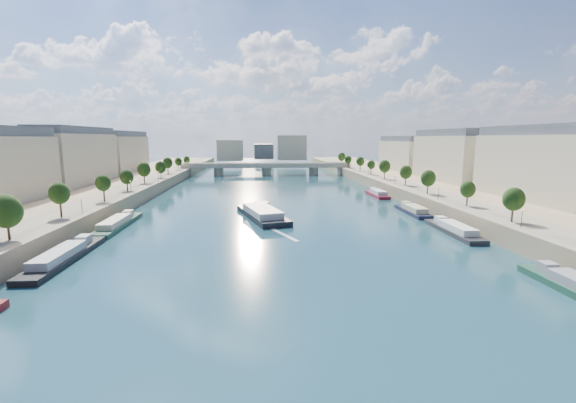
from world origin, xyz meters
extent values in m
plane|color=#0B2E31|center=(0.00, 100.00, 0.00)|extent=(700.00, 700.00, 0.00)
cube|color=#9E8460|center=(-72.00, 100.00, 2.50)|extent=(44.00, 520.00, 5.00)
cube|color=#9E8460|center=(72.00, 100.00, 2.50)|extent=(44.00, 520.00, 5.00)
cube|color=gray|center=(-57.00, 100.00, 5.05)|extent=(14.00, 520.00, 0.10)
cube|color=gray|center=(57.00, 100.00, 5.05)|extent=(14.00, 520.00, 0.10)
cylinder|color=#382B1E|center=(-55.00, 42.00, 6.91)|extent=(0.50, 0.50, 3.82)
ellipsoid|color=black|center=(-55.00, 42.00, 10.50)|extent=(4.80, 4.80, 5.52)
cylinder|color=#382B1E|center=(-55.00, 66.00, 6.91)|extent=(0.50, 0.50, 3.82)
ellipsoid|color=black|center=(-55.00, 66.00, 10.50)|extent=(4.80, 4.80, 5.52)
cylinder|color=#382B1E|center=(-55.00, 90.00, 6.91)|extent=(0.50, 0.50, 3.82)
ellipsoid|color=black|center=(-55.00, 90.00, 10.50)|extent=(4.80, 4.80, 5.52)
cylinder|color=#382B1E|center=(-55.00, 114.00, 6.91)|extent=(0.50, 0.50, 3.82)
ellipsoid|color=black|center=(-55.00, 114.00, 10.50)|extent=(4.80, 4.80, 5.52)
cylinder|color=#382B1E|center=(-55.00, 138.00, 6.91)|extent=(0.50, 0.50, 3.82)
ellipsoid|color=black|center=(-55.00, 138.00, 10.50)|extent=(4.80, 4.80, 5.52)
cylinder|color=#382B1E|center=(-55.00, 162.00, 6.91)|extent=(0.50, 0.50, 3.82)
ellipsoid|color=black|center=(-55.00, 162.00, 10.50)|extent=(4.80, 4.80, 5.52)
cylinder|color=#382B1E|center=(-55.00, 186.00, 6.91)|extent=(0.50, 0.50, 3.82)
ellipsoid|color=black|center=(-55.00, 186.00, 10.50)|extent=(4.80, 4.80, 5.52)
cylinder|color=#382B1E|center=(-55.00, 210.00, 6.91)|extent=(0.50, 0.50, 3.82)
ellipsoid|color=black|center=(-55.00, 210.00, 10.50)|extent=(4.80, 4.80, 5.52)
cylinder|color=#382B1E|center=(-55.00, 234.00, 6.91)|extent=(0.50, 0.50, 3.82)
ellipsoid|color=black|center=(-55.00, 234.00, 10.50)|extent=(4.80, 4.80, 5.52)
cylinder|color=#382B1E|center=(55.00, 50.00, 6.91)|extent=(0.50, 0.50, 3.82)
ellipsoid|color=black|center=(55.00, 50.00, 10.50)|extent=(4.80, 4.80, 5.52)
cylinder|color=#382B1E|center=(55.00, 74.00, 6.91)|extent=(0.50, 0.50, 3.82)
ellipsoid|color=black|center=(55.00, 74.00, 10.50)|extent=(4.80, 4.80, 5.52)
cylinder|color=#382B1E|center=(55.00, 98.00, 6.91)|extent=(0.50, 0.50, 3.82)
ellipsoid|color=black|center=(55.00, 98.00, 10.50)|extent=(4.80, 4.80, 5.52)
cylinder|color=#382B1E|center=(55.00, 122.00, 6.91)|extent=(0.50, 0.50, 3.82)
ellipsoid|color=black|center=(55.00, 122.00, 10.50)|extent=(4.80, 4.80, 5.52)
cylinder|color=#382B1E|center=(55.00, 146.00, 6.91)|extent=(0.50, 0.50, 3.82)
ellipsoid|color=black|center=(55.00, 146.00, 10.50)|extent=(4.80, 4.80, 5.52)
cylinder|color=#382B1E|center=(55.00, 170.00, 6.91)|extent=(0.50, 0.50, 3.82)
ellipsoid|color=black|center=(55.00, 170.00, 10.50)|extent=(4.80, 4.80, 5.52)
cylinder|color=#382B1E|center=(55.00, 194.00, 6.91)|extent=(0.50, 0.50, 3.82)
ellipsoid|color=black|center=(55.00, 194.00, 10.50)|extent=(4.80, 4.80, 5.52)
cylinder|color=#382B1E|center=(55.00, 218.00, 6.91)|extent=(0.50, 0.50, 3.82)
ellipsoid|color=black|center=(55.00, 218.00, 10.50)|extent=(4.80, 4.80, 5.52)
cylinder|color=#382B1E|center=(55.00, 242.00, 6.91)|extent=(0.50, 0.50, 3.82)
ellipsoid|color=black|center=(55.00, 242.00, 10.50)|extent=(4.80, 4.80, 5.52)
cylinder|color=black|center=(-52.50, 70.00, 7.00)|extent=(0.14, 0.14, 4.00)
sphere|color=#FFE5B2|center=(-52.50, 70.00, 9.10)|extent=(0.36, 0.36, 0.36)
cylinder|color=black|center=(-52.50, 110.00, 7.00)|extent=(0.14, 0.14, 4.00)
sphere|color=#FFE5B2|center=(-52.50, 110.00, 9.10)|extent=(0.36, 0.36, 0.36)
cylinder|color=black|center=(-52.50, 150.00, 7.00)|extent=(0.14, 0.14, 4.00)
sphere|color=#FFE5B2|center=(-52.50, 150.00, 9.10)|extent=(0.36, 0.36, 0.36)
cylinder|color=black|center=(-52.50, 190.00, 7.00)|extent=(0.14, 0.14, 4.00)
sphere|color=#FFE5B2|center=(-52.50, 190.00, 9.10)|extent=(0.36, 0.36, 0.36)
cylinder|color=black|center=(52.50, 45.00, 7.00)|extent=(0.14, 0.14, 4.00)
sphere|color=#FFE5B2|center=(52.50, 45.00, 9.10)|extent=(0.36, 0.36, 0.36)
cylinder|color=black|center=(52.50, 85.00, 7.00)|extent=(0.14, 0.14, 4.00)
sphere|color=#FFE5B2|center=(52.50, 85.00, 9.10)|extent=(0.36, 0.36, 0.36)
cylinder|color=black|center=(52.50, 125.00, 7.00)|extent=(0.14, 0.14, 4.00)
sphere|color=#FFE5B2|center=(52.50, 125.00, 9.10)|extent=(0.36, 0.36, 0.36)
cylinder|color=black|center=(52.50, 165.00, 7.00)|extent=(0.14, 0.14, 4.00)
sphere|color=#FFE5B2|center=(52.50, 165.00, 9.10)|extent=(0.36, 0.36, 0.36)
cylinder|color=black|center=(52.50, 205.00, 7.00)|extent=(0.14, 0.14, 4.00)
sphere|color=#FFE5B2|center=(52.50, 205.00, 9.10)|extent=(0.36, 0.36, 0.36)
cube|color=#BDB291|center=(-85.00, 141.00, 15.00)|extent=(16.00, 52.00, 20.00)
cube|color=#474C54|center=(-85.00, 141.00, 26.60)|extent=(14.72, 50.44, 3.20)
cube|color=#BDB291|center=(-85.00, 199.00, 15.00)|extent=(16.00, 52.00, 20.00)
cube|color=#474C54|center=(-85.00, 199.00, 26.60)|extent=(14.72, 50.44, 3.20)
cube|color=#BDB291|center=(85.00, 83.00, 15.00)|extent=(16.00, 52.00, 20.00)
cube|color=#474C54|center=(85.00, 83.00, 26.60)|extent=(14.72, 50.44, 3.20)
cube|color=#BDB291|center=(85.00, 141.00, 15.00)|extent=(16.00, 52.00, 20.00)
cube|color=#474C54|center=(85.00, 141.00, 26.60)|extent=(14.72, 50.44, 3.20)
cube|color=#BDB291|center=(85.00, 199.00, 15.00)|extent=(16.00, 52.00, 20.00)
cube|color=#474C54|center=(85.00, 199.00, 26.60)|extent=(14.72, 50.44, 3.20)
cube|color=#BDB291|center=(-30.00, 310.00, 14.00)|extent=(22.00, 18.00, 18.00)
cube|color=#BDB291|center=(25.00, 320.00, 16.00)|extent=(26.00, 20.00, 22.00)
cube|color=#474C54|center=(0.00, 335.00, 12.00)|extent=(18.00, 16.00, 14.00)
cube|color=#C1B79E|center=(0.00, 225.38, 6.20)|extent=(112.00, 11.00, 2.20)
cube|color=#C1B79E|center=(0.00, 220.38, 7.70)|extent=(112.00, 0.80, 0.90)
cube|color=#C1B79E|center=(0.00, 230.38, 7.70)|extent=(112.00, 0.80, 0.90)
cylinder|color=#C1B79E|center=(-32.00, 225.38, 2.50)|extent=(6.40, 6.40, 5.00)
cylinder|color=#C1B79E|center=(0.00, 225.38, 2.50)|extent=(6.40, 6.40, 5.00)
cylinder|color=#C1B79E|center=(32.00, 225.38, 2.50)|extent=(6.40, 6.40, 5.00)
cube|color=#C1B79E|center=(-52.00, 225.38, 2.50)|extent=(6.00, 12.00, 5.00)
cube|color=#C1B79E|center=(52.00, 225.38, 2.50)|extent=(6.00, 12.00, 5.00)
cube|color=black|center=(-4.63, 84.94, 0.52)|extent=(17.18, 32.62, 2.24)
cube|color=silver|center=(-4.63, 82.43, 2.65)|extent=(12.63, 21.62, 2.02)
cube|color=silver|center=(-4.63, 94.35, 2.54)|extent=(5.34, 4.84, 1.80)
cube|color=silver|center=(-7.83, 67.94, 0.02)|extent=(5.18, 25.88, 0.04)
cube|color=silver|center=(-1.43, 67.94, 0.02)|extent=(11.19, 24.43, 0.04)
cube|color=black|center=(-45.50, 45.09, 0.30)|extent=(5.00, 29.40, 1.80)
cube|color=#A9B0B5|center=(-45.50, 42.74, 2.00)|extent=(4.10, 16.17, 1.60)
cube|color=#A9B0B5|center=(-45.50, 53.91, 2.10)|extent=(2.50, 3.53, 1.80)
cube|color=#19402D|center=(-45.50, 75.65, 0.30)|extent=(5.00, 29.30, 1.80)
cube|color=beige|center=(-45.50, 73.31, 2.00)|extent=(4.10, 16.11, 1.60)
cube|color=beige|center=(-45.50, 84.44, 2.10)|extent=(2.50, 3.52, 1.80)
cube|color=#1D4834|center=(45.50, 21.14, 0.30)|extent=(5.00, 21.62, 1.80)
cube|color=gray|center=(45.50, 27.62, 2.10)|extent=(2.50, 2.59, 1.80)
cube|color=#28282B|center=(45.50, 60.90, 0.30)|extent=(5.00, 24.71, 1.80)
cube|color=white|center=(45.50, 58.92, 2.00)|extent=(4.10, 13.59, 1.60)
cube|color=white|center=(45.50, 68.31, 2.10)|extent=(2.50, 2.97, 1.80)
cube|color=black|center=(45.50, 87.80, 0.30)|extent=(5.00, 21.05, 1.80)
cube|color=beige|center=(45.50, 86.11, 2.00)|extent=(4.10, 11.58, 1.60)
cube|color=beige|center=(45.50, 94.11, 2.10)|extent=(2.50, 2.53, 1.80)
cube|color=maroon|center=(45.50, 126.39, 0.30)|extent=(5.00, 20.54, 1.80)
cube|color=silver|center=(45.50, 124.75, 2.00)|extent=(4.10, 11.29, 1.60)
cube|color=silver|center=(45.50, 132.55, 2.10)|extent=(2.50, 2.46, 1.80)
camera|label=1|loc=(-5.74, -34.22, 24.89)|focal=24.00mm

